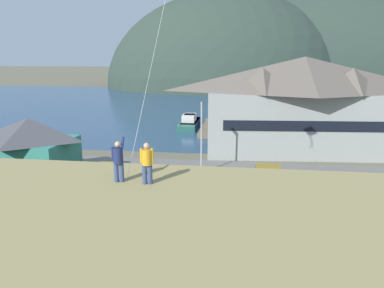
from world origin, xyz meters
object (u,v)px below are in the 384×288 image
object	(u,v)px
person_companion	(147,162)
parked_car_mid_row_far	(111,174)
wharf_dock	(212,128)
parking_light_pole	(202,133)
moored_boat_inner_slip	(191,123)
parked_car_front_row_silver	(340,185)
moored_boat_outer_mooring	(235,122)
moored_boat_wharfside	(189,123)
person_kite_flyer	(118,160)
harbor_lodge	(303,103)
parked_car_back_row_right	(135,195)
storage_shed_near_lot	(31,150)
parked_car_front_row_red	(267,176)
parked_car_mid_row_near	(331,206)
parked_car_back_row_left	(46,197)

from	to	relation	value
person_companion	parked_car_mid_row_far	bearing A→B (deg)	115.28
wharf_dock	person_companion	bearing A→B (deg)	-89.16
parked_car_mid_row_far	parking_light_pole	distance (m)	9.08
moored_boat_inner_slip	parked_car_front_row_silver	xyz separation A→B (m)	(15.89, -27.82, 0.34)
moored_boat_outer_mooring	moored_boat_inner_slip	size ratio (longest dim) A/B	0.88
moored_boat_wharfside	person_kite_flyer	world-z (taller)	person_kite_flyer
parked_car_front_row_silver	person_kite_flyer	bearing A→B (deg)	-130.32
harbor_lodge	parked_car_back_row_right	bearing A→B (deg)	-127.73
storage_shed_near_lot	moored_boat_inner_slip	distance (m)	29.76
parked_car_mid_row_far	parked_car_front_row_red	bearing A→B (deg)	5.36
parked_car_mid_row_far	parked_car_mid_row_near	xyz separation A→B (m)	(17.44, -4.82, 0.00)
harbor_lodge	parked_car_back_row_right	xyz separation A→B (m)	(-14.50, -18.74, -4.74)
harbor_lodge	parked_car_front_row_red	size ratio (longest dim) A/B	5.50
moored_boat_wharfside	person_kite_flyer	bearing A→B (deg)	-85.85
parked_car_front_row_red	parked_car_front_row_silver	distance (m)	5.89
parked_car_mid_row_far	person_companion	world-z (taller)	person_companion
wharf_dock	moored_boat_wharfside	distance (m)	3.89
wharf_dock	moored_boat_outer_mooring	bearing A→B (deg)	39.18
moored_boat_wharfside	moored_boat_inner_slip	bearing A→B (deg)	79.64
parked_car_mid_row_far	parked_car_mid_row_near	bearing A→B (deg)	-15.45
parked_car_back_row_right	person_companion	distance (m)	13.09
parked_car_front_row_red	parked_car_mid_row_far	world-z (taller)	same
person_kite_flyer	moored_boat_wharfside	bearing A→B (deg)	94.15
parking_light_pole	parked_car_front_row_silver	bearing A→B (deg)	-21.37
moored_boat_outer_mooring	person_companion	xyz separation A→B (m)	(-2.77, -44.14, 6.22)
parked_car_back_row_left	parked_car_front_row_silver	size ratio (longest dim) A/B	1.00
moored_boat_inner_slip	parking_light_pole	world-z (taller)	parking_light_pole
person_companion	parking_light_pole	bearing A→B (deg)	89.80
harbor_lodge	parked_car_front_row_red	distance (m)	14.39
person_companion	parked_car_back_row_left	bearing A→B (deg)	136.41
parked_car_front_row_red	moored_boat_wharfside	bearing A→B (deg)	112.05
harbor_lodge	parked_car_front_row_red	world-z (taller)	harbor_lodge
wharf_dock	parked_car_back_row_right	xyz separation A→B (m)	(-3.31, -30.37, 0.71)
moored_boat_inner_slip	person_companion	distance (m)	43.81
parked_car_mid_row_near	parked_car_front_row_silver	bearing A→B (deg)	69.49
moored_boat_inner_slip	person_companion	bearing A→B (deg)	-84.45
moored_boat_inner_slip	parked_car_mid_row_far	distance (m)	27.66
moored_boat_outer_mooring	parked_car_mid_row_near	size ratio (longest dim) A/B	1.58
moored_boat_inner_slip	parked_car_front_row_red	xyz separation A→B (m)	(10.23, -26.21, 0.34)
parked_car_back_row_left	parked_car_back_row_right	size ratio (longest dim) A/B	0.98
parked_car_front_row_red	person_kite_flyer	bearing A→B (deg)	-113.35
parked_car_mid_row_far	parked_car_front_row_silver	bearing A→B (deg)	-1.05
moored_boat_outer_mooring	parked_car_front_row_red	bearing A→B (deg)	-83.15
parked_car_mid_row_near	parked_car_back_row_left	bearing A→B (deg)	-176.80
person_companion	parked_car_front_row_silver	bearing A→B (deg)	52.67
parked_car_back_row_left	person_kite_flyer	xyz separation A→B (m)	(8.99, -9.64, 5.89)
storage_shed_near_lot	person_kite_flyer	distance (m)	20.45
parked_car_back_row_right	parked_car_mid_row_far	world-z (taller)	same
moored_boat_inner_slip	parked_car_mid_row_near	world-z (taller)	moored_boat_inner_slip
parked_car_mid_row_near	person_kite_flyer	distance (m)	16.66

